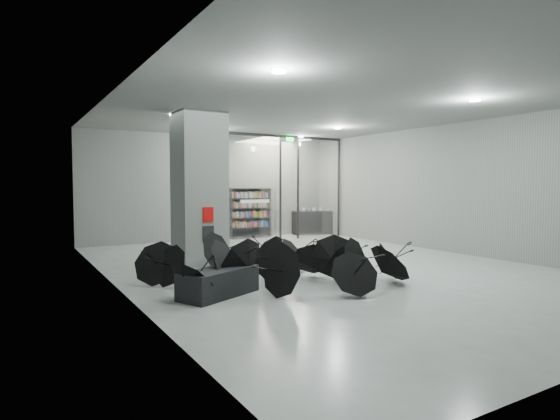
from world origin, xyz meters
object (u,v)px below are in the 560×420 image
column (199,189)px  bench (219,282)px  bookshelf (250,213)px  umbrella_cluster (283,269)px  shop_counter (312,223)px

column → bench: column is taller
bookshelf → umbrella_cluster: bookshelf is taller
bench → bookshelf: (4.89, 8.32, 0.73)m
bookshelf → umbrella_cluster: size_ratio=0.35×
bookshelf → bench: bearing=-121.2°
shop_counter → umbrella_cluster: umbrella_cluster is taller
column → shop_counter: size_ratio=2.43×
bench → bookshelf: 9.67m
column → bench: 4.09m
column → bookshelf: (3.91, 4.75, -1.01)m
shop_counter → column: bearing=-132.0°
column → umbrella_cluster: column is taller
umbrella_cluster → shop_counter: bearing=51.7°
column → umbrella_cluster: size_ratio=0.70×
umbrella_cluster → bench: bearing=-169.1°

